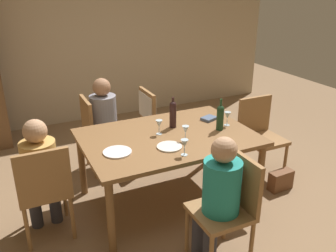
{
  "coord_description": "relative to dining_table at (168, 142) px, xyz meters",
  "views": [
    {
      "loc": [
        -1.42,
        -2.96,
        2.2
      ],
      "look_at": [
        0.0,
        0.0,
        0.85
      ],
      "focal_mm": 38.83,
      "sensor_mm": 36.0,
      "label": 1
    }
  ],
  "objects": [
    {
      "name": "wine_glass_near_right",
      "position": [
        0.67,
        -0.03,
        0.18
      ],
      "size": [
        0.07,
        0.07,
        0.15
      ],
      "color": "silver",
      "rests_on": "dining_table"
    },
    {
      "name": "ground_plane",
      "position": [
        0.0,
        0.0,
        -0.67
      ],
      "size": [
        10.0,
        10.0,
        0.0
      ],
      "primitive_type": "plane",
      "color": "#846647"
    },
    {
      "name": "chair_right_end",
      "position": [
        1.22,
        0.09,
        -0.14
      ],
      "size": [
        0.44,
        0.44,
        0.92
      ],
      "rotation": [
        0.0,
        0.0,
        3.14
      ],
      "color": "olive",
      "rests_on": "ground_plane"
    },
    {
      "name": "chair_near",
      "position": [
        0.09,
        -0.96,
        -0.14
      ],
      "size": [
        0.44,
        0.44,
        0.92
      ],
      "rotation": [
        0.0,
        0.0,
        1.57
      ],
      "color": "olive",
      "rests_on": "ground_plane"
    },
    {
      "name": "person_man_bearded",
      "position": [
        -0.35,
        0.96,
        -0.01
      ],
      "size": [
        0.36,
        0.31,
        1.14
      ],
      "rotation": [
        0.0,
        0.0,
        -1.57
      ],
      "color": "#33333D",
      "rests_on": "ground_plane"
    },
    {
      "name": "person_man_guest",
      "position": [
        -0.03,
        -0.96,
        -0.03
      ],
      "size": [
        0.34,
        0.3,
        1.12
      ],
      "rotation": [
        0.0,
        0.0,
        1.57
      ],
      "color": "#33333D",
      "rests_on": "ground_plane"
    },
    {
      "name": "chair_far_left",
      "position": [
        -0.47,
        0.96,
        -0.14
      ],
      "size": [
        0.44,
        0.44,
        0.92
      ],
      "rotation": [
        0.0,
        0.0,
        -1.57
      ],
      "color": "olive",
      "rests_on": "ground_plane"
    },
    {
      "name": "chair_left_end",
      "position": [
        -1.22,
        -0.09,
        -0.14
      ],
      "size": [
        0.44,
        0.44,
        0.92
      ],
      "color": "olive",
      "rests_on": "ground_plane"
    },
    {
      "name": "rear_room_partition",
      "position": [
        0.0,
        2.78,
        0.68
      ],
      "size": [
        6.4,
        0.12,
        2.7
      ],
      "primitive_type": "cube",
      "color": "tan",
      "rests_on": "ground_plane"
    },
    {
      "name": "wine_glass_centre",
      "position": [
        -0.07,
        0.07,
        0.18
      ],
      "size": [
        0.07,
        0.07,
        0.15
      ],
      "color": "silver",
      "rests_on": "dining_table"
    },
    {
      "name": "wine_glass_near_left",
      "position": [
        -0.06,
        -0.45,
        0.18
      ],
      "size": [
        0.07,
        0.07,
        0.15
      ],
      "color": "silver",
      "rests_on": "dining_table"
    },
    {
      "name": "wine_glass_far",
      "position": [
        0.1,
        -0.18,
        0.18
      ],
      "size": [
        0.07,
        0.07,
        0.15
      ],
      "color": "silver",
      "rests_on": "dining_table"
    },
    {
      "name": "folded_napkin",
      "position": [
        0.59,
        0.19,
        0.09
      ],
      "size": [
        0.19,
        0.17,
        0.03
      ],
      "primitive_type": "cube",
      "rotation": [
        0.0,
        0.0,
        0.35
      ],
      "color": "#4C5B75",
      "rests_on": "dining_table"
    },
    {
      "name": "person_woman_host",
      "position": [
        -1.22,
        0.03,
        -0.02
      ],
      "size": [
        0.3,
        0.35,
        1.12
      ],
      "color": "#33333D",
      "rests_on": "ground_plane"
    },
    {
      "name": "dining_table",
      "position": [
        0.0,
        0.0,
        0.0
      ],
      "size": [
        1.68,
        1.17,
        0.75
      ],
      "color": "brown",
      "rests_on": "ground_plane"
    },
    {
      "name": "dinner_plate_guest_left",
      "position": [
        -0.11,
        -0.25,
        0.08
      ],
      "size": [
        0.23,
        0.23,
        0.01
      ],
      "primitive_type": "cylinder",
      "color": "silver",
      "rests_on": "dining_table"
    },
    {
      "name": "dinner_plate_host",
      "position": [
        -0.57,
        -0.15,
        0.08
      ],
      "size": [
        0.26,
        0.26,
        0.01
      ],
      "primitive_type": "cylinder",
      "color": "white",
      "rests_on": "dining_table"
    },
    {
      "name": "wine_bottle_dark_red",
      "position": [
        0.54,
        -0.1,
        0.22
      ],
      "size": [
        0.07,
        0.07,
        0.33
      ],
      "color": "#19381E",
      "rests_on": "dining_table"
    },
    {
      "name": "handbag",
      "position": [
        1.22,
        -0.35,
        -0.56
      ],
      "size": [
        0.29,
        0.14,
        0.22
      ],
      "primitive_type": "cube",
      "rotation": [
        0.0,
        0.0,
        3.2
      ],
      "color": "brown",
      "rests_on": "ground_plane"
    },
    {
      "name": "chair_far_right",
      "position": [
        0.25,
        0.96,
        -0.08
      ],
      "size": [
        0.46,
        0.44,
        0.92
      ],
      "rotation": [
        0.0,
        0.0,
        -1.57
      ],
      "color": "olive",
      "rests_on": "ground_plane"
    },
    {
      "name": "wine_bottle_tall_green",
      "position": [
        0.14,
        0.17,
        0.23
      ],
      "size": [
        0.07,
        0.07,
        0.33
      ],
      "color": "black",
      "rests_on": "dining_table"
    }
  ]
}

